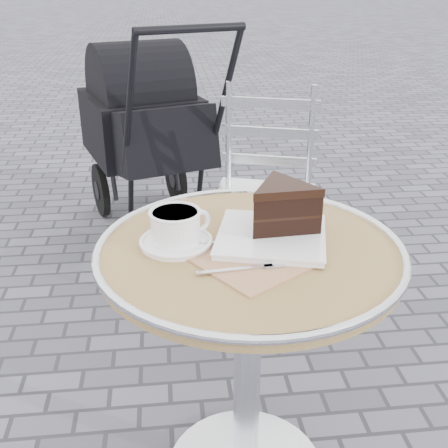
{
  "coord_description": "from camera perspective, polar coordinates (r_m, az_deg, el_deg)",
  "views": [
    {
      "loc": [
        -0.19,
        -1.14,
        1.33
      ],
      "look_at": [
        -0.06,
        0.03,
        0.78
      ],
      "focal_mm": 45.0,
      "sensor_mm": 36.0,
      "label": 1
    }
  ],
  "objects": [
    {
      "name": "bistro_chair",
      "position": [
        2.31,
        4.27,
        5.43
      ],
      "size": [
        0.51,
        0.51,
        0.89
      ],
      "rotation": [
        0.0,
        0.0,
        -0.31
      ],
      "color": "silver",
      "rests_on": "ground"
    },
    {
      "name": "cake_plate_set",
      "position": [
        1.32,
        5.68,
        1.05
      ],
      "size": [
        0.37,
        0.4,
        0.13
      ],
      "rotation": [
        0.0,
        0.0,
        -0.26
      ],
      "color": "tan",
      "rests_on": "cafe_table"
    },
    {
      "name": "cappuccino_set",
      "position": [
        1.3,
        -4.84,
        -0.59
      ],
      "size": [
        0.19,
        0.16,
        0.08
      ],
      "rotation": [
        0.0,
        0.0,
        0.39
      ],
      "color": "white",
      "rests_on": "cafe_table"
    },
    {
      "name": "baby_stroller",
      "position": [
        2.98,
        -7.66,
        8.74
      ],
      "size": [
        0.78,
        1.16,
        1.12
      ],
      "rotation": [
        0.0,
        0.0,
        0.31
      ],
      "color": "black",
      "rests_on": "ground"
    },
    {
      "name": "cafe_table",
      "position": [
        1.38,
        2.51,
        -8.43
      ],
      "size": [
        0.72,
        0.72,
        0.74
      ],
      "color": "silver",
      "rests_on": "ground"
    }
  ]
}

